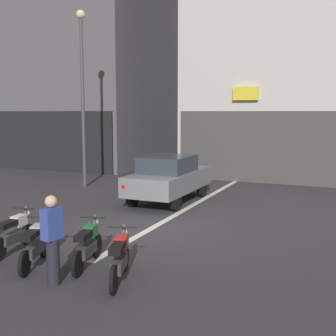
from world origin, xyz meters
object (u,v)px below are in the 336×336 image
(street_lamp, at_px, (82,82))
(motorcycle_green_row_centre, at_px, (88,245))
(motorcycle_white_row_leftmost, at_px, (14,233))
(motorcycle_red_row_right_mid, at_px, (120,258))
(motorcycle_silver_row_left_mid, at_px, (35,244))
(person_by_motorcycles, at_px, (52,239))
(car_grey_crossing_near, at_px, (169,177))

(street_lamp, distance_m, motorcycle_green_row_centre, 10.36)
(street_lamp, relative_size, motorcycle_white_row_leftmost, 4.35)
(motorcycle_red_row_right_mid, bearing_deg, street_lamp, 128.31)
(motorcycle_silver_row_left_mid, relative_size, person_by_motorcycles, 0.95)
(motorcycle_red_row_right_mid, height_order, person_by_motorcycles, person_by_motorcycles)
(street_lamp, xyz_separation_m, motorcycle_green_row_centre, (5.53, -7.84, -3.91))
(motorcycle_silver_row_left_mid, relative_size, motorcycle_red_row_right_mid, 0.99)
(street_lamp, height_order, person_by_motorcycles, street_lamp)
(street_lamp, bearing_deg, motorcycle_red_row_right_mid, -51.69)
(car_grey_crossing_near, height_order, motorcycle_green_row_centre, car_grey_crossing_near)
(car_grey_crossing_near, relative_size, motorcycle_red_row_right_mid, 2.57)
(street_lamp, bearing_deg, motorcycle_silver_row_left_mid, -61.30)
(street_lamp, height_order, motorcycle_silver_row_left_mid, street_lamp)
(motorcycle_silver_row_left_mid, bearing_deg, street_lamp, 118.70)
(car_grey_crossing_near, xyz_separation_m, person_by_motorcycles, (1.03, -7.62, -0.03))
(car_grey_crossing_near, distance_m, street_lamp, 5.79)
(motorcycle_green_row_centre, distance_m, person_by_motorcycles, 1.12)
(car_grey_crossing_near, height_order, motorcycle_silver_row_left_mid, car_grey_crossing_near)
(car_grey_crossing_near, bearing_deg, motorcycle_silver_row_left_mid, -89.39)
(motorcycle_green_row_centre, height_order, person_by_motorcycles, person_by_motorcycles)
(street_lamp, xyz_separation_m, motorcycle_silver_row_left_mid, (4.52, -8.27, -3.91))
(motorcycle_red_row_right_mid, bearing_deg, motorcycle_silver_row_left_mid, -179.88)
(street_lamp, height_order, motorcycle_green_row_centre, street_lamp)
(car_grey_crossing_near, distance_m, motorcycle_green_row_centre, 6.68)
(motorcycle_green_row_centre, bearing_deg, person_by_motorcycles, -92.52)
(motorcycle_white_row_leftmost, distance_m, motorcycle_green_row_centre, 2.00)
(car_grey_crossing_near, relative_size, motorcycle_silver_row_left_mid, 2.59)
(motorcycle_silver_row_left_mid, height_order, motorcycle_red_row_right_mid, same)
(street_lamp, bearing_deg, person_by_motorcycles, -58.33)
(car_grey_crossing_near, relative_size, motorcycle_white_row_leftmost, 2.47)
(motorcycle_white_row_leftmost, distance_m, motorcycle_silver_row_left_mid, 1.10)
(person_by_motorcycles, bearing_deg, motorcycle_green_row_centre, 87.48)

